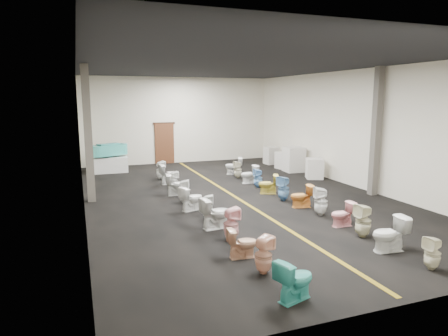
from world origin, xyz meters
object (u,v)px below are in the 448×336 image
Objects in this scene: appliance_crate_d at (271,156)px; toilet_right_7 at (268,184)px; toilet_left_2 at (242,243)px; toilet_left_5 at (208,207)px; toilet_left_1 at (264,255)px; toilet_right_6 at (284,188)px; toilet_right_0 at (433,253)px; toilet_right_5 at (302,196)px; appliance_crate_a at (314,169)px; toilet_right_8 at (258,178)px; toilet_right_10 at (238,170)px; toilet_right_3 at (343,214)px; toilet_left_3 at (231,224)px; toilet_right_11 at (234,166)px; toilet_right_2 at (363,221)px; toilet_right_1 at (390,234)px; toilet_left_11 at (161,170)px; bathtub at (109,150)px; toilet_left_7 at (184,191)px; toilet_left_4 at (216,213)px; appliance_crate_b at (294,159)px; toilet_left_10 at (169,174)px; appliance_crate_c at (285,160)px; toilet_left_9 at (174,180)px; toilet_left_6 at (192,198)px; toilet_left_0 at (295,279)px; display_table at (110,165)px; toilet_right_4 at (321,201)px; toilet_left_8 at (177,185)px; toilet_right_9 at (249,174)px.

toilet_right_7 is (-3.10, -5.92, -0.09)m from appliance_crate_d.
toilet_left_5 is at bearing 1.01° from toilet_left_2.
toilet_left_1 is 5.80m from toilet_right_6.
toilet_right_7 is (3.08, 5.99, -0.03)m from toilet_left_1.
toilet_right_0 is 0.97× the size of toilet_right_5.
toilet_right_8 is (-3.02, -0.77, -0.06)m from appliance_crate_a.
toilet_right_3 is at bearing 2.99° from toilet_right_10.
toilet_right_6 is at bearing -50.88° from toilet_left_3.
toilet_right_7 is 0.92× the size of toilet_right_11.
toilet_right_2 is at bearing -105.19° from appliance_crate_d.
appliance_crate_a is 8.29m from toilet_right_1.
toilet_left_2 is at bearing 163.47° from toilet_left_11.
toilet_right_5 is (3.25, 3.97, -0.02)m from toilet_left_1.
bathtub is at bearing -151.50° from toilet_right_3.
toilet_left_7 is at bearing 4.62° from toilet_left_2.
toilet_left_4 is 3.73m from toilet_right_2.
toilet_left_4 is at bearing -132.97° from appliance_crate_b.
toilet_left_4 is 6.98m from toilet_left_11.
toilet_left_10 is 1.22× the size of toilet_right_3.
appliance_crate_b is at bearing 102.27° from toilet_right_11.
appliance_crate_c is 1.24× the size of toilet_right_3.
toilet_left_9 is 1.04× the size of toilet_right_3.
toilet_left_2 is 3.32m from toilet_right_2.
toilet_right_11 is (0.12, 9.83, -0.02)m from toilet_right_1.
bathtub reaches higher than toilet_left_6.
toilet_left_6 is at bearing -143.17° from appliance_crate_b.
toilet_right_2 is (-2.95, -9.36, 0.01)m from appliance_crate_c.
toilet_right_0 is (3.24, -8.85, 0.00)m from toilet_left_9.
toilet_left_4 reaches higher than toilet_left_11.
toilet_left_10 is at bearing -17.44° from toilet_left_0.
toilet_right_5 is 3.05m from toilet_right_8.
toilet_left_4 is at bearing -129.57° from appliance_crate_c.
toilet_right_2 is at bearing -65.30° from display_table.
toilet_left_10 is at bearing -53.11° from toilet_right_11.
toilet_right_4 is 1.19× the size of toilet_right_5.
toilet_right_1 is at bearing -106.27° from appliance_crate_c.
toilet_right_11 is (5.26, -2.46, -0.68)m from bathtub.
display_table is 5.77m from toilet_left_8.
toilet_left_9 is 0.80× the size of toilet_right_4.
toilet_left_7 is 1.06× the size of toilet_right_5.
toilet_left_6 reaches higher than toilet_right_9.
toilet_right_11 is at bearing -42.57° from toilet_left_1.
toilet_left_8 is 1.97m from toilet_left_10.
toilet_left_4 reaches higher than toilet_right_9.
toilet_right_8 is at bearing 16.37° from toilet_right_11.
toilet_right_5 is (-0.05, 0.99, -0.07)m from toilet_right_4.
toilet_right_6 is (3.02, -3.96, 0.02)m from toilet_left_10.
toilet_left_11 is at bearing -119.35° from toilet_right_7.
toilet_right_7 is (3.05, -1.86, 0.01)m from toilet_left_9.
toilet_left_7 is 4.49m from toilet_right_10.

